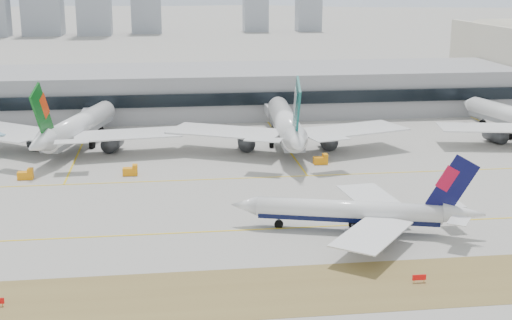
{
  "coord_description": "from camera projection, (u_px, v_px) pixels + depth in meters",
  "views": [
    {
      "loc": [
        -13.6,
        -130.38,
        46.63
      ],
      "look_at": [
        5.94,
        18.0,
        7.5
      ],
      "focal_mm": 50.0,
      "sensor_mm": 36.0,
      "label": 1
    }
  ],
  "objects": [
    {
      "name": "ground",
      "position": [
        238.0,
        221.0,
        138.57
      ],
      "size": [
        3000.0,
        3000.0,
        0.0
      ],
      "primitive_type": "plane",
      "color": "gray",
      "rests_on": "ground"
    },
    {
      "name": "gse_b",
      "position": [
        26.0,
        175.0,
        166.85
      ],
      "size": [
        3.55,
        2.0,
        2.6
      ],
      "color": "orange",
      "rests_on": "ground"
    },
    {
      "name": "gse_c",
      "position": [
        321.0,
        160.0,
        180.22
      ],
      "size": [
        3.55,
        2.0,
        2.6
      ],
      "color": "orange",
      "rests_on": "ground"
    },
    {
      "name": "hold_sign_right",
      "position": [
        419.0,
        278.0,
        110.81
      ],
      "size": [
        2.2,
        0.15,
        1.35
      ],
      "color": "red",
      "rests_on": "ground"
    },
    {
      "name": "taxiing_airliner",
      "position": [
        357.0,
        212.0,
        132.13
      ],
      "size": [
        46.05,
        39.23,
        15.79
      ],
      "rotation": [
        0.0,
        0.0,
        2.86
      ],
      "color": "white",
      "rests_on": "ground"
    },
    {
      "name": "widebody_eva",
      "position": [
        77.0,
        128.0,
        194.73
      ],
      "size": [
        59.6,
        59.51,
        21.96
      ],
      "rotation": [
        0.0,
        0.0,
        1.31
      ],
      "color": "white",
      "rests_on": "ground"
    },
    {
      "name": "gse_extra",
      "position": [
        131.0,
        171.0,
        170.18
      ],
      "size": [
        3.55,
        2.0,
        2.6
      ],
      "color": "orange",
      "rests_on": "ground"
    },
    {
      "name": "terminal",
      "position": [
        203.0,
        91.0,
        246.83
      ],
      "size": [
        280.0,
        43.1,
        15.0
      ],
      "color": "gray",
      "rests_on": "ground"
    },
    {
      "name": "widebody_cathay",
      "position": [
        287.0,
        126.0,
        195.57
      ],
      "size": [
        66.41,
        65.11,
        23.72
      ],
      "rotation": [
        0.0,
        0.0,
        1.5
      ],
      "color": "white",
      "rests_on": "ground"
    }
  ]
}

